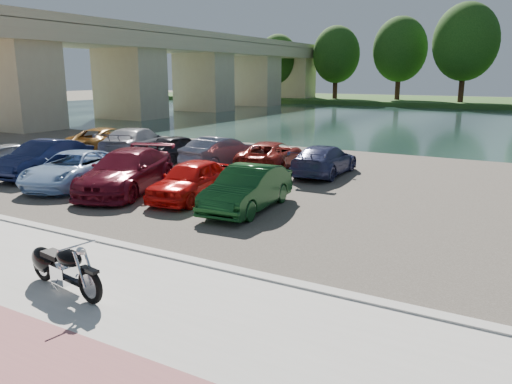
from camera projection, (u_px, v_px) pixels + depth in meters
The scene contains 20 objects.
ground at pixel (118, 296), 9.58m from camera, with size 200.00×200.00×0.00m, color #595447.
promenade at pixel (76, 315), 8.72m from camera, with size 60.00×6.00×0.10m, color #B7B5AD.
kerb at pixel (182, 260), 11.25m from camera, with size 60.00×0.30×0.14m, color #B7B5AD.
parking_lot at pixel (330, 186), 18.86m from camera, with size 60.00×18.00×0.04m, color #423D35.
river at pixel (454, 123), 43.36m from camera, with size 120.00×40.00×0.00m, color #1B312D.
far_bank at pixel (490, 102), 70.32m from camera, with size 120.00×24.00×0.60m, color #274E1C.
bridge at pixel (198, 62), 56.50m from camera, with size 7.00×56.00×8.55m.
motorcycle at pixel (59, 266), 9.59m from camera, with size 2.32×0.80×1.05m.
car_0 at pixel (0, 158), 21.51m from camera, with size 1.45×3.60×1.23m, color #A2A8AE.
car_1 at pixel (44, 159), 20.54m from camera, with size 1.54×4.43×1.46m, color #131A3C.
car_2 at pixel (73, 169), 18.74m from camera, with size 2.14×4.65×1.29m, color #A0C1E9.
car_3 at pixel (127, 171), 17.78m from camera, with size 2.08×5.12×1.49m, color maroon.
car_4 at pixel (191, 180), 16.76m from camera, with size 1.55×3.86×1.32m, color red.
car_5 at pixel (248, 189), 15.41m from camera, with size 1.42×4.09×1.35m, color #103C18.
car_6 at pixel (107, 140), 26.61m from camera, with size 2.29×4.96×1.38m, color #9D6524.
car_7 at pixel (136, 143), 24.98m from camera, with size 2.16×5.32×1.54m, color #9898A0.
car_8 at pixel (179, 148), 24.16m from camera, with size 1.53×3.81×1.30m, color black.
car_9 at pixel (221, 152), 22.76m from camera, with size 1.44×4.13×1.36m, color slate.
car_10 at pixel (271, 155), 22.15m from camera, with size 2.06×4.46×1.24m, color maroon.
car_11 at pixel (324, 160), 20.83m from camera, with size 1.75×4.31×1.25m, color navy.
Camera 1 is at (6.71, -6.37, 4.15)m, focal length 35.00 mm.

